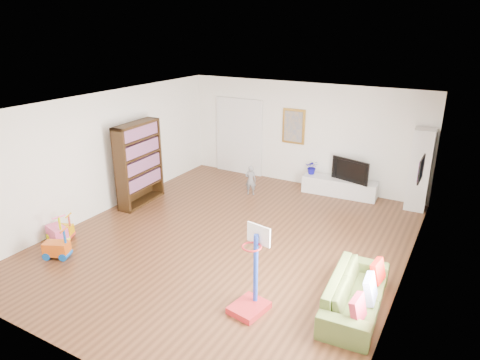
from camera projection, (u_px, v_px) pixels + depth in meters
The scene contains 25 objects.
floor at pixel (230, 240), 8.57m from camera, with size 6.50×7.50×0.00m, color brown.
ceiling at pixel (229, 105), 7.65m from camera, with size 6.50×7.50×0.00m, color white.
wall_back at pixel (303, 135), 11.18m from camera, with size 6.50×0.00×2.70m, color white.
wall_front at pixel (68, 269), 5.04m from camera, with size 6.50×0.00×2.70m, color silver.
wall_left at pixel (106, 153), 9.61m from camera, with size 0.00×7.50×2.70m, color silver.
wall_right at pixel (410, 211), 6.61m from camera, with size 0.00×7.50×2.70m, color white.
navy_accent at pixel (426, 157), 7.59m from camera, with size 0.01×3.20×1.70m, color black.
olive_wainscot at pixel (415, 225), 8.06m from camera, with size 0.01×3.20×1.00m, color brown.
doorway at pixel (239, 137), 12.13m from camera, with size 1.45×0.06×2.10m, color white.
painting_back at pixel (294, 126), 11.19m from camera, with size 0.62×0.06×0.92m, color gold.
artwork_right at pixel (421, 169), 7.89m from camera, with size 0.04×0.56×0.46m, color #7F3F8C.
media_console at pixel (339, 187), 10.76m from camera, with size 1.84×0.46×0.43m, color silver.
tall_cabinet at pixel (420, 170), 9.72m from camera, with size 0.44×0.44×1.90m, color white.
bookshelf at pixel (139, 164), 10.05m from camera, with size 0.35×1.34×1.96m, color black.
sofa at pixel (356, 293), 6.41m from camera, with size 1.88×0.74×0.55m, color #54672E.
basketball_hoop at pixel (249, 272), 6.22m from camera, with size 0.47×0.57×1.36m, color red.
ride_on_yellow at pixel (62, 226), 8.56m from camera, with size 0.39×0.24×0.52m, color #E4A402.
ride_on_orange at pixel (56, 243), 7.82m from camera, with size 0.44×0.27×0.59m, color #D45512.
ride_on_pink at pixel (56, 228), 8.40m from camera, with size 0.46×0.28×0.61m, color #E95187.
child at pixel (251, 180), 10.72m from camera, with size 0.28×0.18×0.77m, color slate.
tv at pixel (352, 170), 10.47m from camera, with size 1.00×0.13×0.57m, color black.
vase_plant at pixel (312, 167), 10.98m from camera, with size 0.33×0.29×0.37m, color #0F0A9B.
pillow_left at pixel (358, 309), 5.80m from camera, with size 0.09×0.35×0.35m, color #A8273D.
pillow_center at pixel (370, 289), 6.24m from camera, with size 0.10×0.38×0.38m, color white.
pillow_right at pixel (378, 271), 6.68m from camera, with size 0.09×0.34×0.34m, color #B61009.
Camera 1 is at (3.93, -6.56, 4.07)m, focal length 32.00 mm.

